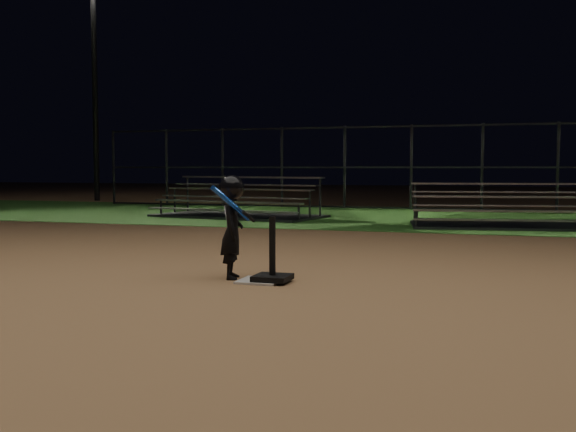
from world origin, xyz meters
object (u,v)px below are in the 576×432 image
object	(u,v)px
bleacher_right	(503,218)
light_pole_left	(94,68)
batting_tee	(272,269)
bleacher_left	(238,209)
child_batter	(232,224)
home_plate	(260,281)

from	to	relation	value
bleacher_right	light_pole_left	size ratio (longest dim) A/B	0.48
batting_tee	bleacher_left	world-z (taller)	bleacher_left
bleacher_left	light_pole_left	distance (m)	11.37
bleacher_left	light_pole_left	xyz separation A→B (m)	(-8.24, 6.24, 4.74)
bleacher_left	bleacher_right	world-z (taller)	bleacher_left
batting_tee	child_batter	world-z (taller)	child_batter
light_pole_left	child_batter	bearing A→B (deg)	-51.92
bleacher_left	bleacher_right	distance (m)	6.38
batting_tee	child_batter	distance (m)	0.71
bleacher_right	light_pole_left	bearing A→B (deg)	144.69
bleacher_right	light_pole_left	distance (m)	16.90
light_pole_left	bleacher_right	bearing A→B (deg)	-26.20
bleacher_right	home_plate	bearing A→B (deg)	-117.28
bleacher_left	bleacher_right	bearing A→B (deg)	2.19
bleacher_right	bleacher_left	bearing A→B (deg)	162.62
batting_tee	bleacher_right	xyz separation A→B (m)	(2.41, 7.79, 0.04)
child_batter	bleacher_left	distance (m)	9.24
child_batter	light_pole_left	world-z (taller)	light_pole_left
child_batter	home_plate	bearing A→B (deg)	-123.87
home_plate	bleacher_left	size ratio (longest dim) A/B	0.10
home_plate	bleacher_left	world-z (taller)	bleacher_left
bleacher_left	light_pole_left	size ratio (longest dim) A/B	0.54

